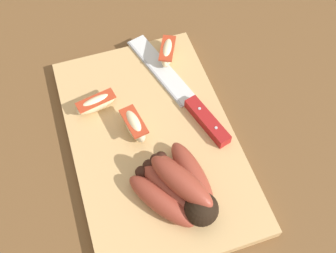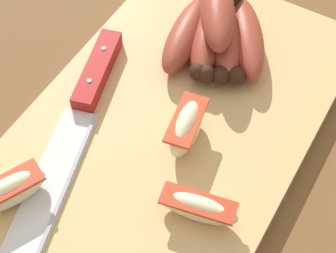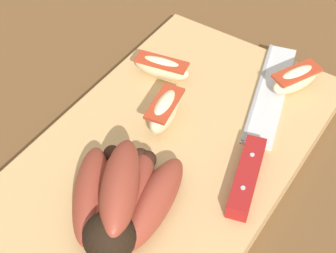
% 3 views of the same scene
% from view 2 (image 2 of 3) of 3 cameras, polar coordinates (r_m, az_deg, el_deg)
% --- Properties ---
extents(ground_plane, '(6.00, 6.00, 0.00)m').
position_cam_2_polar(ground_plane, '(0.57, 0.30, 1.44)').
color(ground_plane, brown).
extents(cutting_board, '(0.41, 0.26, 0.02)m').
position_cam_2_polar(cutting_board, '(0.55, 0.67, 0.70)').
color(cutting_board, tan).
rests_on(cutting_board, ground_plane).
extents(banana_bunch, '(0.15, 0.13, 0.07)m').
position_cam_2_polar(banana_bunch, '(0.59, 5.22, 10.34)').
color(banana_bunch, black).
rests_on(banana_bunch, cutting_board).
extents(chefs_knife, '(0.28, 0.10, 0.02)m').
position_cam_2_polar(chefs_knife, '(0.54, -8.99, 1.93)').
color(chefs_knife, silver).
rests_on(chefs_knife, cutting_board).
extents(apple_wedge_near, '(0.07, 0.05, 0.03)m').
position_cam_2_polar(apple_wedge_near, '(0.50, -16.21, -6.50)').
color(apple_wedge_near, beige).
rests_on(apple_wedge_near, cutting_board).
extents(apple_wedge_middle, '(0.03, 0.07, 0.03)m').
position_cam_2_polar(apple_wedge_middle, '(0.47, 3.17, -8.49)').
color(apple_wedge_middle, beige).
rests_on(apple_wedge_middle, cutting_board).
extents(apple_wedge_far, '(0.07, 0.04, 0.04)m').
position_cam_2_polar(apple_wedge_far, '(0.51, 1.93, -0.05)').
color(apple_wedge_far, beige).
rests_on(apple_wedge_far, cutting_board).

